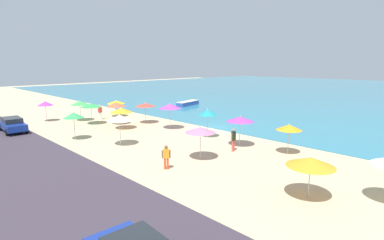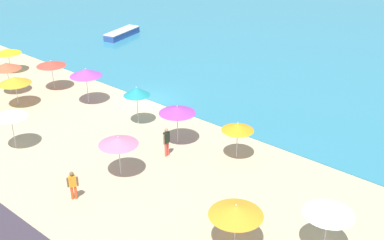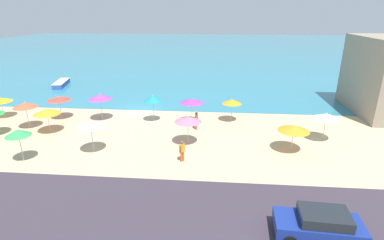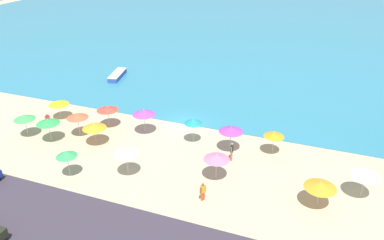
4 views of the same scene
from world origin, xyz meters
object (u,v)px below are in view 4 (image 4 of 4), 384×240
beach_umbrella_7 (77,116)px  beach_umbrella_1 (366,174)px  beach_umbrella_0 (94,126)px  beach_umbrella_8 (107,108)px  beach_umbrella_14 (144,112)px  beach_umbrella_2 (217,157)px  beach_umbrella_15 (320,185)px  skiff_nearshore (118,75)px  beach_umbrella_5 (231,129)px  beach_umbrella_3 (274,134)px  bather_1 (232,151)px  bather_0 (48,120)px  beach_umbrella_9 (193,121)px  beach_umbrella_6 (24,117)px  bather_2 (203,191)px  beach_umbrella_12 (59,103)px  beach_umbrella_10 (66,154)px  beach_umbrella_11 (48,122)px  beach_umbrella_13 (126,152)px

beach_umbrella_7 → beach_umbrella_1: bearing=-1.3°
beach_umbrella_0 → beach_umbrella_7: bearing=160.9°
beach_umbrella_8 → beach_umbrella_14: size_ratio=0.88×
beach_umbrella_2 → beach_umbrella_15: 8.18m
beach_umbrella_14 → skiff_nearshore: 17.28m
beach_umbrella_5 → beach_umbrella_15: 9.84m
beach_umbrella_0 → beach_umbrella_3: beach_umbrella_3 is taller
beach_umbrella_5 → bather_1: beach_umbrella_5 is taller
bather_0 → skiff_nearshore: bather_0 is taller
beach_umbrella_5 → beach_umbrella_9: 3.80m
beach_umbrella_14 → beach_umbrella_15: 18.19m
beach_umbrella_1 → beach_umbrella_8: 24.85m
beach_umbrella_2 → skiff_nearshore: beach_umbrella_2 is taller
beach_umbrella_7 → skiff_nearshore: size_ratio=0.49×
beach_umbrella_15 → bather_1: 8.63m
beach_umbrella_1 → beach_umbrella_6: size_ratio=0.99×
beach_umbrella_8 → skiff_nearshore: 14.94m
bather_2 → beach_umbrella_3: bearing=66.1°
beach_umbrella_12 → beach_umbrella_7: bearing=-30.7°
beach_umbrella_1 → beach_umbrella_7: bearing=178.7°
beach_umbrella_0 → bather_2: size_ratio=1.44×
beach_umbrella_6 → skiff_nearshore: beach_umbrella_6 is taller
beach_umbrella_6 → bather_0: beach_umbrella_6 is taller
beach_umbrella_14 → beach_umbrella_5: bearing=-1.7°
beach_umbrella_8 → beach_umbrella_15: 22.24m
beach_umbrella_5 → bather_1: bearing=-70.5°
beach_umbrella_3 → bather_2: beach_umbrella_3 is taller
beach_umbrella_15 → bather_2: bearing=-163.7°
beach_umbrella_15 → beach_umbrella_8: bearing=165.4°
beach_umbrella_10 → bather_2: 11.66m
beach_umbrella_1 → beach_umbrella_3: size_ratio=1.06×
beach_umbrella_3 → bather_2: (-3.84, -8.68, -1.13)m
beach_umbrella_7 → beach_umbrella_14: bearing=24.7°
beach_umbrella_2 → beach_umbrella_9: (-3.88, 5.02, 0.20)m
beach_umbrella_3 → beach_umbrella_12: beach_umbrella_3 is taller
beach_umbrella_6 → beach_umbrella_10: (8.27, -4.30, 0.07)m
beach_umbrella_11 → bather_2: (16.97, -3.39, -1.24)m
beach_umbrella_8 → beach_umbrella_12: beach_umbrella_8 is taller
beach_umbrella_1 → bather_0: bearing=178.8°
beach_umbrella_12 → bather_1: beach_umbrella_12 is taller
beach_umbrella_0 → bather_1: (13.06, 1.79, -0.96)m
beach_umbrella_2 → beach_umbrella_15: (8.15, -0.60, -0.24)m
beach_umbrella_0 → beach_umbrella_13: bearing=-32.7°
beach_umbrella_1 → beach_umbrella_5: bearing=164.9°
beach_umbrella_1 → beach_umbrella_9: 15.51m
beach_umbrella_9 → bather_2: (3.76, -8.04, -1.45)m
beach_umbrella_10 → beach_umbrella_15: 20.10m
beach_umbrella_3 → beach_umbrella_12: (-23.14, -0.81, -0.16)m
beach_umbrella_7 → beach_umbrella_11: beach_umbrella_7 is taller
beach_umbrella_8 → beach_umbrella_12: 6.06m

